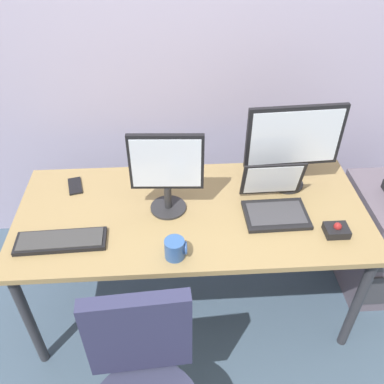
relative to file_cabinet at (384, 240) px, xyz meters
The scene contains 11 objects.
ground_plane 1.20m from the file_cabinet, behind, with size 8.00×8.00×0.00m, color #3C4F61.
back_wall 1.69m from the file_cabinet, 150.79° to the left, with size 6.00×0.10×2.80m, color #A39BB9.
desk 1.20m from the file_cabinet, behind, with size 1.76×0.79×0.73m.
file_cabinet is the anchor object (origin of this frame).
monitor_main 0.91m from the file_cabinet, behind, with size 0.49×0.18×0.47m.
monitor_side 1.42m from the file_cabinet, behind, with size 0.35×0.18×0.43m.
keyboard 1.83m from the file_cabinet, behind, with size 0.41×0.15×0.03m.
laptop 0.87m from the file_cabinet, behind, with size 0.32×0.29×0.23m.
trackball_mouse 0.70m from the file_cabinet, 147.55° to the right, with size 0.11×0.09×0.07m.
coffee_mug 1.37m from the file_cabinet, 162.02° to the right, with size 0.10×0.09×0.09m.
cell_phone 1.81m from the file_cabinet, behind, with size 0.07×0.14×0.01m, color black.
Camera 1 is at (-0.09, -1.54, 2.10)m, focal length 38.45 mm.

